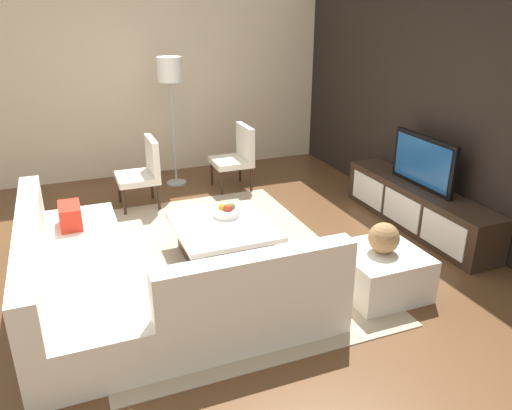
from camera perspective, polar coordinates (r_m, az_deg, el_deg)
name	(u,v)px	position (r m, az deg, el deg)	size (l,w,h in m)	color
ground_plane	(218,264)	(5.04, -4.38, -6.72)	(14.00, 14.00, 0.00)	brown
feature_wall_back	(453,104)	(5.89, 21.57, 10.61)	(6.40, 0.12, 2.80)	black
side_wall_left	(162,78)	(7.64, -10.71, 14.08)	(0.12, 5.20, 2.80)	beige
area_rug	(215,259)	(5.12, -4.72, -6.16)	(3.40, 2.45, 0.01)	tan
media_console	(417,207)	(6.00, 17.90, -0.22)	(2.21, 0.46, 0.50)	#332319
television	(423,162)	(5.83, 18.52, 4.68)	(0.98, 0.06, 0.58)	black
sectional_couch	(134,283)	(4.30, -13.74, -8.63)	(2.51, 2.36, 0.80)	silver
coffee_table	(224,240)	(5.05, -3.70, -4.01)	(1.04, 0.95, 0.38)	#332319
accent_chair_near	(144,169)	(6.42, -12.64, 4.07)	(0.54, 0.50, 0.87)	#332319
floor_lamp	(170,77)	(6.94, -9.76, 14.14)	(0.33, 0.33, 1.76)	#A5A5AA
ottoman	(380,272)	(4.62, 13.97, -7.40)	(0.70, 0.70, 0.40)	silver
fruit_bowl	(227,211)	(5.14, -3.31, -0.71)	(0.28, 0.28, 0.14)	silver
accent_chair_far	(237,153)	(6.92, -2.14, 5.90)	(0.54, 0.51, 0.87)	#332319
decorative_ball	(384,238)	(4.47, 14.36, -3.65)	(0.27, 0.27, 0.27)	#997247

